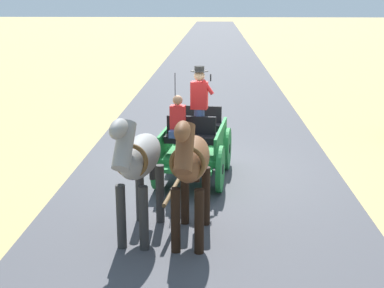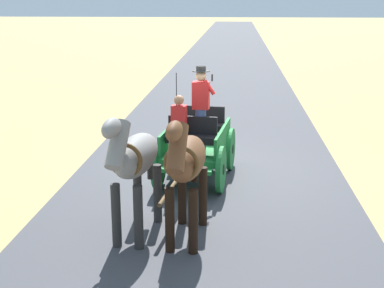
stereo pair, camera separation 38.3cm
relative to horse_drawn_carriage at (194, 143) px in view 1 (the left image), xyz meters
name	(u,v)px [view 1 (the left image)]	position (x,y,z in m)	size (l,w,h in m)	color
ground_plane	(206,172)	(-0.25, -0.50, -0.82)	(200.00, 200.00, 0.00)	tan
road_surface	(206,172)	(-0.25, -0.50, -0.81)	(6.04, 160.00, 0.01)	#424247
horse_drawn_carriage	(194,143)	(0.00, 0.00, 0.00)	(1.68, 4.52, 2.50)	#1E7233
horse_near_side	(191,163)	(-0.07, 3.06, 0.51)	(0.67, 2.14, 2.21)	brown
horse_off_side	(139,160)	(0.77, 2.96, 0.51)	(0.76, 2.15, 2.21)	gray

